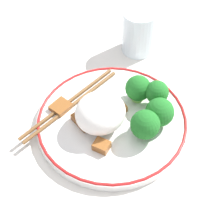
% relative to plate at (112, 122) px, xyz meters
% --- Properties ---
extents(ground_plane, '(3.00, 3.00, 0.00)m').
position_rel_plate_xyz_m(ground_plane, '(0.00, 0.00, -0.01)').
color(ground_plane, silver).
extents(plate, '(0.26, 0.26, 0.02)m').
position_rel_plate_xyz_m(plate, '(0.00, 0.00, 0.00)').
color(plate, white).
rests_on(plate, ground_plane).
extents(rice_mound, '(0.08, 0.09, 0.06)m').
position_rel_plate_xyz_m(rice_mound, '(-0.01, -0.02, 0.04)').
color(rice_mound, white).
rests_on(rice_mound, plate).
extents(broccoli_back_left, '(0.05, 0.05, 0.05)m').
position_rel_plate_xyz_m(broccoli_back_left, '(0.06, 0.01, 0.03)').
color(broccoli_back_left, '#7FB756').
rests_on(broccoli_back_left, plate).
extents(broccoli_back_center, '(0.05, 0.05, 0.05)m').
position_rel_plate_xyz_m(broccoli_back_center, '(0.06, 0.05, 0.03)').
color(broccoli_back_center, '#7FB756').
rests_on(broccoli_back_center, plate).
extents(broccoli_back_right, '(0.04, 0.04, 0.05)m').
position_rel_plate_xyz_m(broccoli_back_right, '(0.03, 0.08, 0.04)').
color(broccoli_back_right, '#7FB756').
rests_on(broccoli_back_right, plate).
extents(broccoli_mid_left, '(0.05, 0.05, 0.05)m').
position_rel_plate_xyz_m(broccoli_mid_left, '(0.00, 0.06, 0.03)').
color(broccoli_mid_left, '#7FB756').
rests_on(broccoli_mid_left, plate).
extents(meat_near_front, '(0.04, 0.03, 0.01)m').
position_rel_plate_xyz_m(meat_near_front, '(-0.03, -0.04, 0.01)').
color(meat_near_front, brown).
rests_on(meat_near_front, plate).
extents(meat_near_left, '(0.03, 0.03, 0.01)m').
position_rel_plate_xyz_m(meat_near_left, '(-0.01, 0.02, 0.01)').
color(meat_near_left, '#995B28').
rests_on(meat_near_left, plate).
extents(meat_near_right, '(0.03, 0.03, 0.01)m').
position_rel_plate_xyz_m(meat_near_right, '(0.03, -0.05, 0.01)').
color(meat_near_right, brown).
rests_on(meat_near_right, plate).
extents(meat_near_back, '(0.03, 0.04, 0.01)m').
position_rel_plate_xyz_m(meat_near_back, '(-0.08, -0.04, 0.01)').
color(meat_near_back, brown).
rests_on(meat_near_back, plate).
extents(chopsticks, '(0.02, 0.22, 0.01)m').
position_rel_plate_xyz_m(chopsticks, '(-0.08, -0.03, 0.01)').
color(chopsticks, brown).
rests_on(chopsticks, plate).
extents(drinking_glass, '(0.07, 0.07, 0.09)m').
position_rel_plate_xyz_m(drinking_glass, '(-0.10, 0.18, 0.04)').
color(drinking_glass, silver).
rests_on(drinking_glass, ground_plane).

